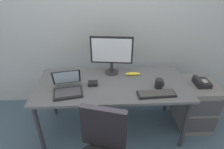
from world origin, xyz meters
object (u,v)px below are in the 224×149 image
Objects in this scene: coffee_mug at (159,83)px; paper_notepad at (65,78)px; trackball_mouse at (93,83)px; banana at (133,74)px; keyboard at (156,94)px; file_cabinet at (195,104)px; desk_phone at (201,82)px; monitor_main at (112,52)px; laptop at (68,87)px.

paper_notepad is at bearing 167.29° from coffee_mug.
banana is (0.50, 0.20, -0.00)m from trackball_mouse.
keyboard is at bearing -113.69° from coffee_mug.
banana is at bearing 22.00° from trackball_mouse.
trackball_mouse is at bearing -158.00° from banana.
keyboard reaches higher than file_cabinet.
keyboard is 0.16m from coffee_mug.
monitor_main reaches higher than desk_phone.
laptop is at bearing -178.90° from coffee_mug.
coffee_mug is 0.51× the size of paper_notepad.
desk_phone is (-0.01, -0.02, 0.36)m from file_cabinet.
desk_phone is 0.96× the size of paper_notepad.
monitor_main is 0.45m from trackball_mouse.
file_cabinet is at bearing 16.25° from coffee_mug.
coffee_mug is 0.39m from banana.
desk_phone is 1.05× the size of banana.
laptop reaches higher than banana.
trackball_mouse reaches higher than desk_phone.
banana reaches higher than paper_notepad.
banana is at bearing 172.09° from file_cabinet.
monitor_main is 2.75× the size of banana.
laptop is 3.32× the size of trackball_mouse.
keyboard is 2.00× the size of paper_notepad.
banana is (-0.85, 0.12, 0.43)m from file_cabinet.
file_cabinet is 1.69m from laptop.
desk_phone is 1.82× the size of trackball_mouse.
desk_phone is at bearing -11.00° from monitor_main.
banana is (-0.19, 0.43, 0.01)m from keyboard.
desk_phone is 0.38× the size of monitor_main.
keyboard is at bearing -154.44° from file_cabinet.
file_cabinet is 0.84m from keyboard.
laptop is (-0.96, 0.12, 0.04)m from keyboard.
paper_notepad is at bearing 176.86° from desk_phone.
paper_notepad is 0.86m from banana.
file_cabinet is at bearing -10.11° from monitor_main.
monitor_main reaches higher than file_cabinet.
file_cabinet is 3.11× the size of paper_notepad.
coffee_mug is at bearing 66.31° from keyboard.
coffee_mug is (1.03, 0.02, 0.00)m from laptop.
trackball_mouse is (-0.23, -0.28, -0.26)m from monitor_main.
trackball_mouse is at bearing -24.35° from paper_notepad.
coffee_mug is 1.14m from paper_notepad.
keyboard reaches higher than desk_phone.
paper_notepad is (-1.11, 0.25, -0.05)m from coffee_mug.
file_cabinet is 1.42m from trackball_mouse.
paper_notepad reaches higher than desk_phone.
desk_phone reaches higher than file_cabinet.
trackball_mouse is at bearing -129.59° from monitor_main.
monitor_main is at bearing 11.75° from paper_notepad.
monitor_main is 0.66m from paper_notepad.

